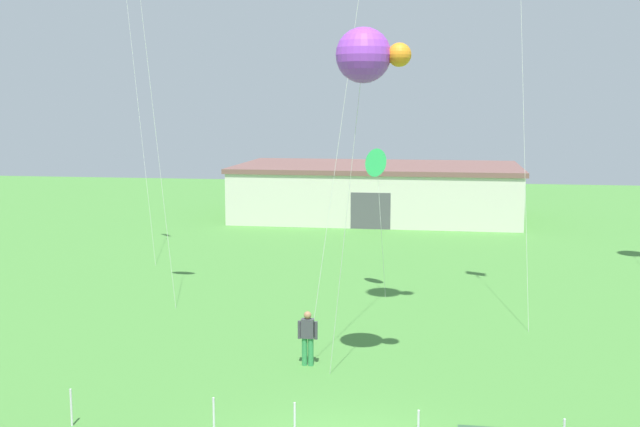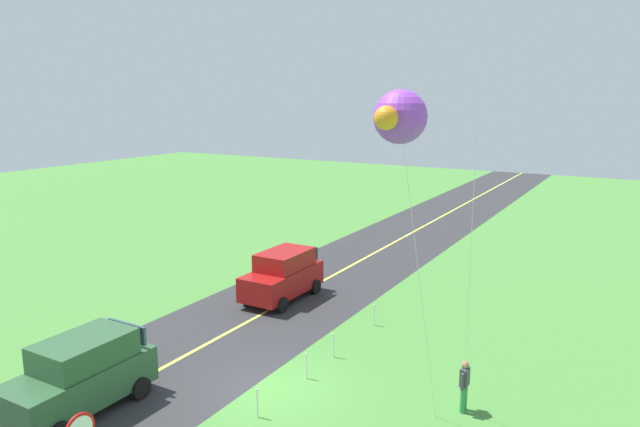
# 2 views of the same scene
# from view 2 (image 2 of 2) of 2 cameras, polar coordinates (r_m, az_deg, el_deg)

# --- Properties ---
(ground_plane) EXTENTS (120.00, 120.00, 0.10)m
(ground_plane) POSITION_cam_2_polar(r_m,az_deg,el_deg) (19.55, -5.07, -16.88)
(ground_plane) COLOR #478438
(asphalt_road) EXTENTS (120.00, 7.00, 0.00)m
(asphalt_road) POSITION_cam_2_polar(r_m,az_deg,el_deg) (21.85, -13.96, -13.85)
(asphalt_road) COLOR #2D2D30
(asphalt_road) RESTS_ON ground
(road_centre_stripe) EXTENTS (120.00, 0.16, 0.00)m
(road_centre_stripe) POSITION_cam_2_polar(r_m,az_deg,el_deg) (21.84, -13.96, -13.84)
(road_centre_stripe) COLOR #E5E04C
(road_centre_stripe) RESTS_ON asphalt_road
(car_suv_foreground) EXTENTS (4.40, 2.12, 2.24)m
(car_suv_foreground) POSITION_cam_2_polar(r_m,az_deg,el_deg) (19.11, -22.43, -14.40)
(car_suv_foreground) COLOR #2D5633
(car_suv_foreground) RESTS_ON ground
(car_parked_west_near) EXTENTS (4.40, 2.12, 2.24)m
(car_parked_west_near) POSITION_cam_2_polar(r_m,az_deg,el_deg) (26.93, -3.67, -6.01)
(car_parked_west_near) COLOR maroon
(car_parked_west_near) RESTS_ON ground
(person_adult_near) EXTENTS (0.58, 0.22, 1.60)m
(person_adult_near) POSITION_cam_2_polar(r_m,az_deg,el_deg) (18.35, 14.00, -15.97)
(person_adult_near) COLOR #338C4C
(person_adult_near) RESTS_ON ground
(kite_green_far) EXTENTS (2.18, 1.67, 9.39)m
(kite_green_far) POSITION_cam_2_polar(r_m,az_deg,el_deg) (15.17, 7.80, 9.38)
(kite_green_far) COLOR silver
(kite_green_far) RESTS_ON ground
(fence_post_0) EXTENTS (0.05, 0.05, 0.90)m
(fence_post_0) POSITION_cam_2_polar(r_m,az_deg,el_deg) (24.17, 5.32, -9.88)
(fence_post_0) COLOR silver
(fence_post_0) RESTS_ON ground
(fence_post_1) EXTENTS (0.05, 0.05, 0.90)m
(fence_post_1) POSITION_cam_2_polar(r_m,az_deg,el_deg) (21.32, 1.33, -12.83)
(fence_post_1) COLOR silver
(fence_post_1) RESTS_ON ground
(fence_post_2) EXTENTS (0.05, 0.05, 0.90)m
(fence_post_2) POSITION_cam_2_polar(r_m,az_deg,el_deg) (19.85, -1.36, -14.75)
(fence_post_2) COLOR silver
(fence_post_2) RESTS_ON ground
(fence_post_3) EXTENTS (0.05, 0.05, 0.90)m
(fence_post_3) POSITION_cam_2_polar(r_m,az_deg,el_deg) (17.84, -6.18, -18.03)
(fence_post_3) COLOR silver
(fence_post_3) RESTS_ON ground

